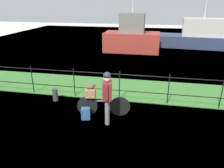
# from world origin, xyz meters

# --- Properties ---
(ground_plane) EXTENTS (60.00, 60.00, 0.00)m
(ground_plane) POSITION_xyz_m (0.00, 0.00, 0.00)
(ground_plane) COLOR beige
(grass_strip) EXTENTS (27.00, 2.40, 0.03)m
(grass_strip) POSITION_xyz_m (0.00, 3.36, 0.01)
(grass_strip) COLOR #38702D
(grass_strip) RESTS_ON ground
(harbor_water) EXTENTS (30.00, 30.00, 0.00)m
(harbor_water) POSITION_xyz_m (0.00, 10.85, 0.00)
(harbor_water) COLOR #426684
(harbor_water) RESTS_ON ground
(iron_fence) EXTENTS (18.04, 0.04, 1.17)m
(iron_fence) POSITION_xyz_m (0.00, 2.23, 0.68)
(iron_fence) COLOR black
(iron_fence) RESTS_ON ground
(bicycle_main) EXTENTS (1.74, 0.34, 0.68)m
(bicycle_main) POSITION_xyz_m (-0.35, 0.98, 0.36)
(bicycle_main) COLOR black
(bicycle_main) RESTS_ON ground
(wooden_crate) EXTENTS (0.36, 0.31, 0.27)m
(wooden_crate) POSITION_xyz_m (-0.74, 0.92, 0.81)
(wooden_crate) COLOR olive
(wooden_crate) RESTS_ON bicycle_main
(terrier_dog) EXTENTS (0.32, 0.18, 0.18)m
(terrier_dog) POSITION_xyz_m (-0.72, 0.92, 1.03)
(terrier_dog) COLOR #4C3D2D
(terrier_dog) RESTS_ON wooden_crate
(cyclist_person) EXTENTS (0.32, 0.53, 1.68)m
(cyclist_person) POSITION_xyz_m (-0.11, 0.57, 1.00)
(cyclist_person) COLOR slate
(cyclist_person) RESTS_ON ground
(backpack_on_paving) EXTENTS (0.31, 0.23, 0.40)m
(backpack_on_paving) POSITION_xyz_m (-0.84, 0.64, 0.20)
(backpack_on_paving) COLOR #28517A
(backpack_on_paving) RESTS_ON ground
(mooring_bollard) EXTENTS (0.20, 0.20, 0.49)m
(mooring_bollard) POSITION_xyz_m (-2.40, 1.73, 0.24)
(mooring_bollard) COLOR #38383D
(mooring_bollard) RESTS_ON ground
(moored_boat_near) EXTENTS (7.09, 2.74, 3.88)m
(moored_boat_near) POSITION_xyz_m (4.91, 13.28, 0.82)
(moored_boat_near) COLOR #2D3856
(moored_boat_near) RESTS_ON ground
(moored_boat_mid) EXTENTS (4.02, 2.00, 4.36)m
(moored_boat_mid) POSITION_xyz_m (-0.46, 10.78, 1.02)
(moored_boat_mid) COLOR #9E3328
(moored_boat_mid) RESTS_ON ground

